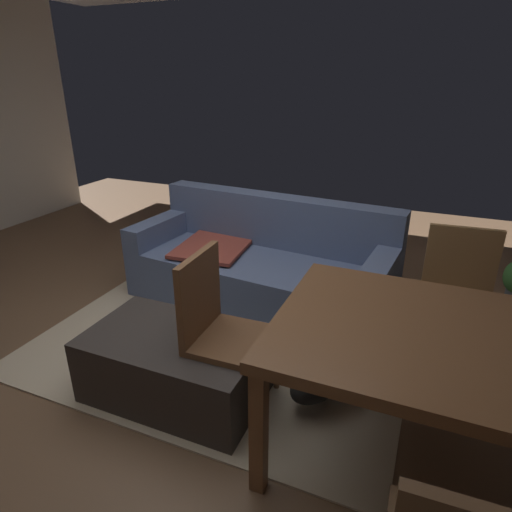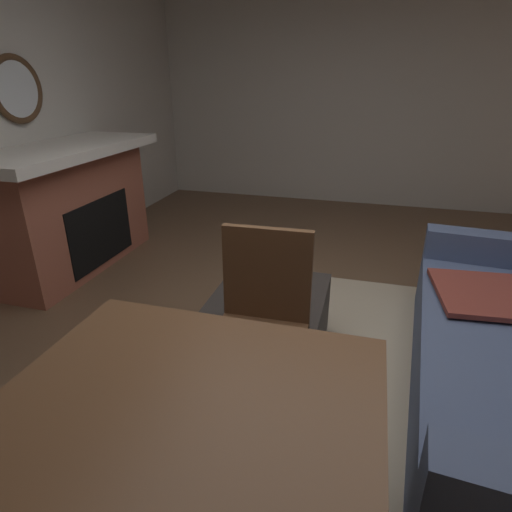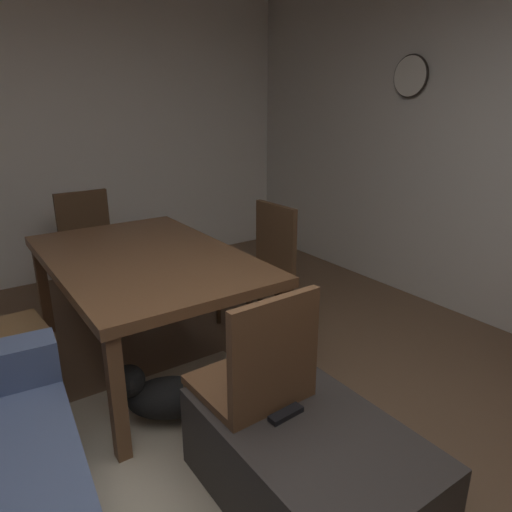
{
  "view_description": "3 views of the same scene",
  "coord_description": "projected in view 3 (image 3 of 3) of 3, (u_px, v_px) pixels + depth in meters",
  "views": [
    {
      "loc": [
        1.43,
        -2.09,
        1.82
      ],
      "look_at": [
        0.67,
        -0.29,
        1.0
      ],
      "focal_mm": 30.48,
      "sensor_mm": 36.0,
      "label": 1
    },
    {
      "loc": [
        2.09,
        0.21,
        1.58
      ],
      "look_at": [
        0.19,
        -0.32,
        0.73
      ],
      "focal_mm": 29.39,
      "sensor_mm": 36.0,
      "label": 2
    },
    {
      "loc": [
        -1.03,
        0.78,
        1.66
      ],
      "look_at": [
        0.43,
        -0.23,
        1.07
      ],
      "focal_mm": 32.68,
      "sensor_mm": 36.0,
      "label": 3
    }
  ],
  "objects": [
    {
      "name": "wall_right_window_side",
      "position": [
        28.0,
        127.0,
        4.13
      ],
      "size": [
        0.12,
        5.69,
        2.86
      ],
      "primitive_type": "cube",
      "color": "white",
      "rests_on": "ground"
    },
    {
      "name": "ottoman_coffee_table",
      "position": [
        306.0,
        465.0,
        1.96
      ],
      "size": [
        1.04,
        0.64,
        0.41
      ],
      "primitive_type": "cube",
      "color": "#2D2826",
      "rests_on": "ground"
    },
    {
      "name": "tv_remote",
      "position": [
        286.0,
        414.0,
        1.94
      ],
      "size": [
        0.06,
        0.16,
        0.02
      ],
      "primitive_type": "cube",
      "rotation": [
        0.0,
        0.0,
        0.07
      ],
      "color": "black",
      "rests_on": "ottoman_coffee_table"
    },
    {
      "name": "dining_table",
      "position": [
        145.0,
        265.0,
        2.95
      ],
      "size": [
        1.73,
        1.09,
        0.74
      ],
      "color": "brown",
      "rests_on": "ground"
    },
    {
      "name": "dining_chair_south",
      "position": [
        264.0,
        259.0,
        3.51
      ],
      "size": [
        0.46,
        0.46,
        0.93
      ],
      "color": "#513823",
      "rests_on": "ground"
    },
    {
      "name": "dining_chair_east",
      "position": [
        89.0,
        240.0,
        3.98
      ],
      "size": [
        0.45,
        0.45,
        0.93
      ],
      "color": "#513823",
      "rests_on": "ground"
    },
    {
      "name": "dining_chair_west",
      "position": [
        259.0,
        376.0,
        2.02
      ],
      "size": [
        0.45,
        0.45,
        0.93
      ],
      "color": "brown",
      "rests_on": "ground"
    },
    {
      "name": "small_dog",
      "position": [
        162.0,
        395.0,
        2.46
      ],
      "size": [
        0.4,
        0.51,
        0.32
      ],
      "color": "black",
      "rests_on": "ground"
    },
    {
      "name": "wall_clock",
      "position": [
        411.0,
        76.0,
        3.77
      ],
      "size": [
        0.34,
        0.03,
        0.34
      ],
      "color": "silver"
    }
  ]
}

